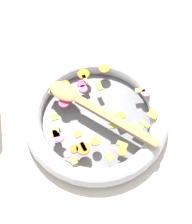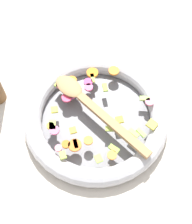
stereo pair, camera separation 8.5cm
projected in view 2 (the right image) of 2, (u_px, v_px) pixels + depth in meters
name	position (u px, v px, depth m)	size (l,w,h in m)	color
ground_plane	(96.00, 121.00, 0.90)	(4.00, 4.00, 0.00)	beige
skillet	(96.00, 117.00, 0.88)	(0.41, 0.41, 0.05)	slate
chopped_vegetables	(90.00, 111.00, 0.85)	(0.31, 0.33, 0.01)	#D66117
wooden_spoon	(91.00, 105.00, 0.85)	(0.34, 0.13, 0.01)	#A87F51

